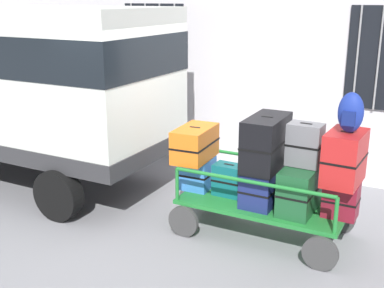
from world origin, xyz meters
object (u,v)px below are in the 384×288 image
object	(u,v)px
luggage_cart	(263,208)
suitcase_right_middle	(345,158)
suitcase_left_bottom	(197,173)
suitcase_midright_bottom	(301,188)
suitcase_right_bottom	(341,200)
suitcase_left_middle	(195,143)
suitcase_midright_middle	(305,145)
suitcase_midleft_bottom	(229,180)
suitcase_center_bottom	(264,185)
suitcase_center_middle	(266,142)
van	(21,76)
backpack	(351,113)

from	to	relation	value
luggage_cart	suitcase_right_middle	size ratio (longest dim) A/B	3.30
suitcase_left_bottom	suitcase_right_middle	bearing A→B (deg)	-1.33
suitcase_midright_bottom	suitcase_right_bottom	size ratio (longest dim) A/B	1.80
suitcase_left_middle	suitcase_midright_bottom	world-z (taller)	suitcase_left_middle
suitcase_left_middle	suitcase_midright_middle	size ratio (longest dim) A/B	1.47
suitcase_midleft_bottom	suitcase_right_bottom	distance (m)	1.39
suitcase_left_bottom	suitcase_midleft_bottom	world-z (taller)	suitcase_left_bottom
suitcase_center_bottom	suitcase_midright_middle	xyz separation A→B (m)	(0.46, 0.03, 0.57)
suitcase_left_middle	suitcase_center_bottom	distance (m)	1.01
luggage_cart	suitcase_center_middle	size ratio (longest dim) A/B	2.55
suitcase_center_middle	suitcase_right_bottom	world-z (taller)	suitcase_center_middle
suitcase_midleft_bottom	suitcase_midright_bottom	xyz separation A→B (m)	(0.92, -0.02, 0.06)
suitcase_left_middle	suitcase_left_bottom	bearing A→B (deg)	90.00
suitcase_midright_bottom	suitcase_left_middle	bearing A→B (deg)	-179.29
suitcase_center_bottom	suitcase_center_middle	bearing A→B (deg)	90.00
suitcase_center_bottom	suitcase_midright_bottom	size ratio (longest dim) A/B	0.97
suitcase_left_middle	suitcase_right_middle	distance (m)	1.85
suitcase_right_middle	suitcase_midright_bottom	bearing A→B (deg)	-178.39
suitcase_right_bottom	suitcase_midright_middle	bearing A→B (deg)	176.94
suitcase_left_bottom	suitcase_center_middle	bearing A→B (deg)	-0.88
suitcase_midleft_bottom	suitcase_right_bottom	world-z (taller)	suitcase_right_bottom
van	suitcase_midleft_bottom	world-z (taller)	van
suitcase_left_middle	backpack	xyz separation A→B (m)	(1.87, -0.01, 0.61)
suitcase_center_bottom	suitcase_midright_bottom	xyz separation A→B (m)	(0.46, -0.02, 0.05)
suitcase_center_bottom	suitcase_midright_middle	distance (m)	0.74
suitcase_right_bottom	luggage_cart	bearing A→B (deg)	-179.42
suitcase_left_middle	suitcase_midright_middle	distance (m)	1.40
luggage_cart	suitcase_left_middle	world-z (taller)	suitcase_left_middle
suitcase_center_middle	backpack	world-z (taller)	backpack
suitcase_midleft_bottom	suitcase_midright_bottom	distance (m)	0.93
suitcase_midleft_bottom	suitcase_midright_bottom	size ratio (longest dim) A/B	0.54
suitcase_right_middle	suitcase_center_bottom	bearing A→B (deg)	179.43
suitcase_center_bottom	backpack	size ratio (longest dim) A/B	1.67
suitcase_midleft_bottom	suitcase_center_bottom	size ratio (longest dim) A/B	0.56
suitcase_center_middle	suitcase_right_middle	size ratio (longest dim) A/B	1.29
van	suitcase_right_bottom	size ratio (longest dim) A/B	11.51
van	suitcase_midright_bottom	size ratio (longest dim) A/B	6.40
suitcase_left_middle	suitcase_midright_middle	world-z (taller)	suitcase_midright_middle
suitcase_center_bottom	suitcase_midright_middle	world-z (taller)	suitcase_midright_middle
suitcase_midleft_bottom	backpack	distance (m)	1.75
suitcase_midright_middle	van	bearing A→B (deg)	178.53
suitcase_right_bottom	van	bearing A→B (deg)	178.39
van	suitcase_midright_middle	size ratio (longest dim) A/B	9.58
suitcase_left_middle	suitcase_midleft_bottom	distance (m)	0.63
suitcase_left_middle	suitcase_midleft_bottom	world-z (taller)	suitcase_left_middle
suitcase_left_middle	suitcase_midright_bottom	size ratio (longest dim) A/B	0.98
suitcase_midright_bottom	backpack	world-z (taller)	backpack
van	suitcase_left_bottom	distance (m)	3.32
luggage_cart	suitcase_left_middle	bearing A→B (deg)	-177.53
suitcase_midleft_bottom	suitcase_center_middle	bearing A→B (deg)	2.66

